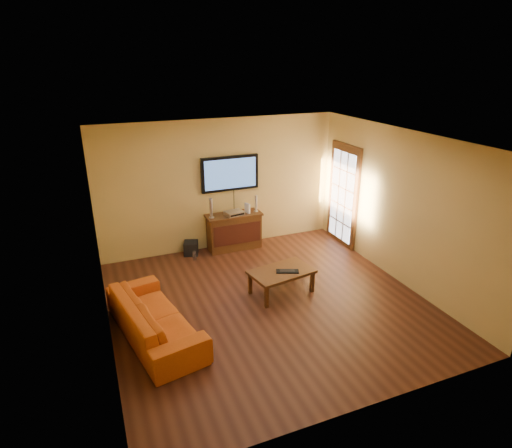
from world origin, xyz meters
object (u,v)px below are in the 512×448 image
speaker_right (256,204)px  sofa (154,311)px  television (230,173)px  bottle (194,256)px  speaker_left (211,209)px  subwoofer (191,248)px  av_receiver (234,213)px  media_console (234,231)px  game_console (247,208)px  coffee_table (281,273)px  keyboard (287,271)px

speaker_right → sofa: bearing=-136.6°
television → bottle: bearing=-154.8°
speaker_left → subwoofer: speaker_left is taller
bottle → av_receiver: bearing=12.6°
media_console → sofa: bearing=-130.4°
sofa → speaker_right: (2.57, 2.43, 0.53)m
media_console → speaker_right: 0.73m
bottle → speaker_right: bearing=9.4°
television → sofa: bearing=-128.3°
game_console → coffee_table: bearing=-110.7°
sofa → speaker_right: size_ratio=5.85×
av_receiver → subwoofer: (-0.92, 0.09, -0.67)m
speaker_left → bottle: bearing=-153.4°
bottle → media_console: bearing=15.4°
media_console → keyboard: size_ratio=2.86×
media_console → bottle: bearing=-164.6°
media_console → speaker_right: bearing=-2.5°
media_console → game_console: game_console is taller
coffee_table → speaker_left: size_ratio=2.83×
television → bottle: (-0.94, -0.44, -1.49)m
sofa → game_console: (2.38, 2.42, 0.46)m
media_console → keyboard: (0.21, -2.12, 0.05)m
speaker_right → av_receiver: bearing=-176.7°
subwoofer → bottle: size_ratio=1.35×
media_console → sofa: size_ratio=0.56×
sofa → subwoofer: size_ratio=7.46×
keyboard → subwoofer: bearing=117.8°
media_console → television: 1.22m
speaker_right → game_console: bearing=-177.1°
speaker_left → av_receiver: 0.50m
speaker_left → keyboard: 2.26m
sofa → speaker_left: size_ratio=5.09×
game_console → subwoofer: game_console is taller
television → av_receiver: television is taller
speaker_right → av_receiver: (-0.50, -0.03, -0.12)m
media_console → speaker_right: (0.49, -0.02, 0.54)m
coffee_table → game_console: size_ratio=5.65×
av_receiver → speaker_left: bearing=167.4°
speaker_left → av_receiver: (0.48, -0.02, -0.15)m
media_console → av_receiver: (-0.01, -0.05, 0.42)m
speaker_right → subwoofer: bearing=177.4°
keyboard → speaker_left: bearing=108.5°
speaker_right → subwoofer: size_ratio=1.27×
coffee_table → game_console: bearing=85.6°
game_console → keyboard: bearing=-108.5°
television → keyboard: size_ratio=2.98×
television → keyboard: 2.58m
coffee_table → av_receiver: av_receiver is taller
sofa → keyboard: (2.30, 0.34, 0.03)m
media_console → keyboard: media_console is taller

